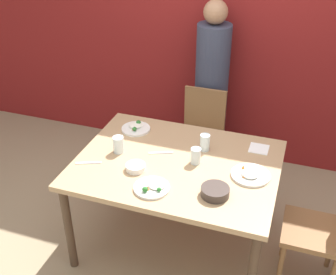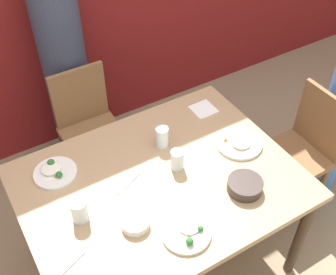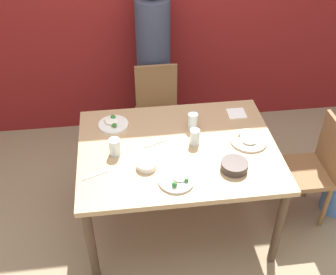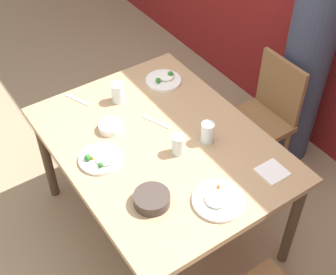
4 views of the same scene
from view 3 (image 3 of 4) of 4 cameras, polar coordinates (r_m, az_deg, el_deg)
The scene contains 16 objects.
ground_plane at distance 3.53m, azimuth 1.18°, elevation -10.97°, with size 10.00×10.00×0.00m, color #998466.
dining_table at distance 3.04m, azimuth 1.34°, elevation -2.45°, with size 1.41×1.07×0.77m.
chair_adult_spot at distance 3.85m, azimuth -1.38°, elevation 3.66°, with size 0.40×0.40×0.89m.
chair_child_spot at distance 3.43m, azimuth 18.96°, elevation -3.85°, with size 0.40×0.40×0.89m.
person_adult at distance 3.99m, azimuth -1.96°, elevation 9.46°, with size 0.31×0.31×1.62m.
bowl_curry at distance 2.83m, azimuth 8.98°, elevation -3.78°, with size 0.18×0.18×0.06m.
plate_rice_adult at distance 3.09m, azimuth 10.90°, elevation -0.43°, with size 0.26×0.26×0.05m.
plate_rice_child at distance 3.22m, azimuth -7.45°, elevation 1.90°, with size 0.23×0.23×0.06m.
plate_noodles at distance 2.72m, azimuth 1.26°, elevation -5.77°, with size 0.23×0.23×0.05m.
bowl_rice_small at distance 2.82m, azimuth -2.93°, elevation -3.70°, with size 0.14×0.14×0.04m.
glass_water_tall at distance 3.00m, azimuth 3.65°, elevation 0.10°, with size 0.07×0.07×0.12m.
glass_water_short at distance 3.14m, azimuth 3.37°, elevation 2.25°, with size 0.07×0.07×0.13m.
glass_water_center at distance 2.92m, azimuth -7.22°, elevation -1.26°, with size 0.08×0.08×0.12m.
napkin_folded at distance 3.37m, azimuth 9.27°, elevation 3.25°, with size 0.14×0.14×0.01m.
fork_steel at distance 2.82m, azimuth -9.88°, elevation -5.02°, with size 0.17×0.09×0.01m.
spoon_steel at distance 3.03m, azimuth -1.59°, elevation -0.71°, with size 0.17×0.09×0.01m.
Camera 3 is at (-0.36, -2.28, 2.67)m, focal length 45.00 mm.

